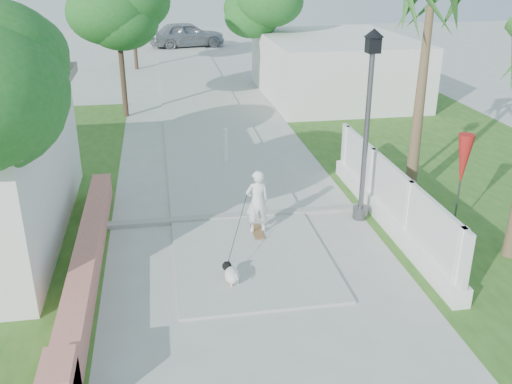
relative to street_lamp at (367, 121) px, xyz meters
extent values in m
cube|color=#B7B7B2|center=(-2.90, 14.50, -2.40)|extent=(3.20, 36.00, 0.06)
cube|color=#999993|center=(-2.90, 0.50, -2.38)|extent=(6.50, 0.25, 0.10)
cube|color=#2F5A1C|center=(4.10, 2.50, -2.42)|extent=(8.00, 20.00, 0.01)
cube|color=tan|center=(-6.20, -1.50, -2.13)|extent=(0.45, 8.00, 0.60)
cube|color=white|center=(0.50, -0.50, -2.23)|extent=(0.35, 7.00, 0.40)
cube|color=white|center=(0.50, -0.50, -1.48)|extent=(0.10, 7.00, 1.10)
cube|color=white|center=(0.50, -3.70, -1.68)|extent=(0.14, 0.14, 1.50)
cube|color=white|center=(0.50, -1.50, -1.68)|extent=(0.14, 0.14, 1.50)
cube|color=white|center=(0.50, 0.70, -1.68)|extent=(0.14, 0.14, 1.50)
cube|color=white|center=(0.50, 2.70, -1.68)|extent=(0.14, 0.14, 1.50)
cube|color=silver|center=(3.10, 12.50, -1.13)|extent=(6.00, 8.00, 2.60)
cylinder|color=#59595E|center=(0.00, 0.00, -2.28)|extent=(0.36, 0.36, 0.30)
cylinder|color=#59595E|center=(0.00, 0.00, -0.43)|extent=(0.12, 0.12, 4.00)
cube|color=black|center=(0.00, 0.00, 1.67)|extent=(0.28, 0.28, 0.35)
cone|color=black|center=(0.00, 0.00, 1.92)|extent=(0.44, 0.44, 0.18)
cylinder|color=white|center=(-2.70, 4.50, -1.93)|extent=(0.12, 0.12, 1.00)
sphere|color=white|center=(-2.70, 4.50, -1.41)|extent=(0.14, 0.14, 0.14)
cylinder|color=#59595E|center=(1.90, -1.00, -1.43)|extent=(0.04, 0.04, 2.00)
cone|color=#B11F19|center=(1.90, -1.00, -0.73)|extent=(0.36, 0.36, 1.20)
cylinder|color=#4C3826|center=(-8.40, 3.00, -0.68)|extent=(0.20, 0.20, 3.50)
ellipsoid|color=#1C5C1A|center=(-8.20, 2.80, 1.17)|extent=(2.72, 2.72, 2.05)
cylinder|color=#4C3826|center=(-5.90, 10.50, -0.50)|extent=(0.20, 0.20, 3.85)
ellipsoid|color=#1C5C1A|center=(-5.90, 10.50, 1.15)|extent=(3.40, 3.40, 2.55)
ellipsoid|color=#1C5C1A|center=(-5.70, 10.30, 1.50)|extent=(2.89, 2.89, 2.18)
ellipsoid|color=#1C5C1A|center=(-6.10, 10.70, 1.85)|extent=(2.55, 2.55, 1.90)
cylinder|color=#4C3826|center=(0.30, 14.50, -0.68)|extent=(0.20, 0.20, 3.50)
ellipsoid|color=#1C5C1A|center=(0.30, 14.50, 0.82)|extent=(3.00, 3.00, 2.25)
ellipsoid|color=#1C5C1A|center=(0.50, 14.30, 1.17)|extent=(2.55, 2.55, 1.92)
ellipsoid|color=#1C5C1A|center=(0.10, 14.70, 1.52)|extent=(2.25, 2.25, 1.68)
cylinder|color=#4C3826|center=(-5.70, 20.50, -0.50)|extent=(0.20, 0.20, 3.85)
ellipsoid|color=#1C5C1A|center=(-5.70, 20.50, 1.15)|extent=(3.20, 3.20, 2.40)
cone|color=brown|center=(1.70, 1.00, -0.03)|extent=(0.32, 0.32, 4.80)
cube|color=olive|center=(-2.59, -0.44, -2.34)|extent=(0.30, 0.78, 0.02)
imported|color=white|center=(-2.59, -0.44, -1.61)|extent=(0.57, 0.41, 1.45)
cylinder|color=gray|center=(-2.66, -0.71, -2.40)|extent=(0.02, 0.05, 0.05)
cylinder|color=gray|center=(-2.53, -0.71, -2.40)|extent=(0.02, 0.05, 0.05)
cylinder|color=gray|center=(-2.66, -0.17, -2.40)|extent=(0.02, 0.05, 0.05)
cylinder|color=gray|center=(-2.53, -0.17, -2.40)|extent=(0.02, 0.05, 0.05)
ellipsoid|color=silver|center=(-3.44, -2.47, -2.21)|extent=(0.41, 0.52, 0.29)
sphere|color=black|center=(-3.51, -2.26, -2.12)|extent=(0.19, 0.19, 0.19)
sphere|color=silver|center=(-3.54, -2.18, -2.14)|extent=(0.09, 0.09, 0.09)
cone|color=black|center=(-3.55, -2.27, -2.03)|extent=(0.05, 0.05, 0.07)
cone|color=black|center=(-3.47, -2.25, -2.03)|extent=(0.05, 0.05, 0.07)
cylinder|color=silver|center=(-3.54, -2.39, -2.36)|extent=(0.04, 0.04, 0.13)
cylinder|color=silver|center=(-3.41, -2.34, -2.36)|extent=(0.04, 0.04, 0.13)
cylinder|color=silver|center=(-3.47, -2.59, -2.36)|extent=(0.04, 0.04, 0.13)
cylinder|color=silver|center=(-3.34, -2.55, -2.36)|extent=(0.04, 0.04, 0.13)
cylinder|color=silver|center=(-3.37, -2.68, -2.13)|extent=(0.06, 0.11, 0.11)
imported|color=#989A9F|center=(-2.46, 27.97, -1.57)|extent=(5.30, 2.96, 1.71)
camera|label=1|loc=(-4.59, -11.84, 3.47)|focal=40.00mm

